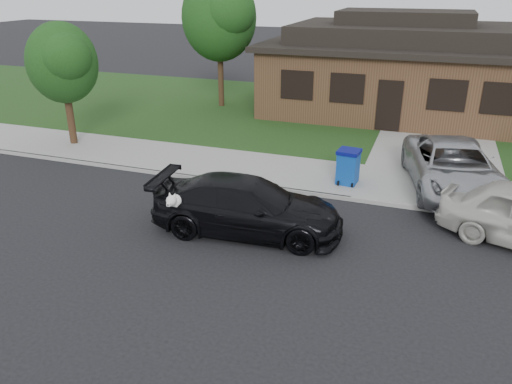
% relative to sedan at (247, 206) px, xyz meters
% --- Properties ---
extents(ground, '(120.00, 120.00, 0.00)m').
position_rel_sedan_xyz_m(ground, '(-1.55, -0.64, -0.71)').
color(ground, black).
rests_on(ground, ground).
extents(sidewalk, '(60.00, 3.00, 0.12)m').
position_rel_sedan_xyz_m(sidewalk, '(-1.55, 4.36, -0.65)').
color(sidewalk, gray).
rests_on(sidewalk, ground).
extents(curb, '(60.00, 0.12, 0.12)m').
position_rel_sedan_xyz_m(curb, '(-1.55, 2.86, -0.65)').
color(curb, gray).
rests_on(curb, ground).
extents(lawn, '(60.00, 13.00, 0.13)m').
position_rel_sedan_xyz_m(lawn, '(-1.55, 12.36, -0.65)').
color(lawn, '#193814').
rests_on(lawn, ground).
extents(driveway, '(4.50, 13.00, 0.14)m').
position_rel_sedan_xyz_m(driveway, '(4.45, 9.36, -0.64)').
color(driveway, gray).
rests_on(driveway, ground).
extents(sedan, '(5.07, 2.49, 1.43)m').
position_rel_sedan_xyz_m(sedan, '(0.00, 0.00, 0.00)').
color(sedan, black).
rests_on(sedan, ground).
extents(minivan, '(3.44, 5.63, 1.46)m').
position_rel_sedan_xyz_m(minivan, '(4.98, 4.42, 0.15)').
color(minivan, '#A9ABB0').
rests_on(minivan, driveway).
extents(recycling_bin, '(0.73, 0.75, 1.10)m').
position_rel_sedan_xyz_m(recycling_bin, '(1.91, 3.93, -0.04)').
color(recycling_bin, '#0E409B').
rests_on(recycling_bin, sidewalk).
extents(house, '(12.60, 8.60, 4.65)m').
position_rel_sedan_xyz_m(house, '(2.45, 14.36, 1.42)').
color(house, '#422B1C').
rests_on(house, ground).
extents(tree_0, '(3.78, 3.60, 6.34)m').
position_rel_sedan_xyz_m(tree_0, '(-5.88, 12.24, 3.76)').
color(tree_0, '#332114').
rests_on(tree_0, ground).
extents(tree_2, '(2.73, 2.60, 4.59)m').
position_rel_sedan_xyz_m(tree_2, '(-8.93, 4.47, 2.55)').
color(tree_2, '#332114').
rests_on(tree_2, ground).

